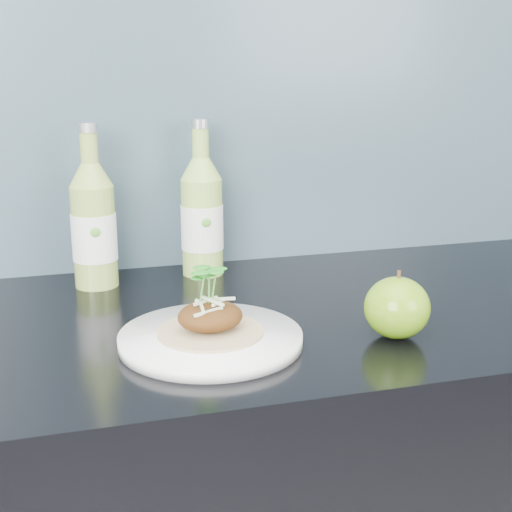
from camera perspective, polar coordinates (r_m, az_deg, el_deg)
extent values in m
cube|color=#688EA4|center=(1.28, -7.38, 14.60)|extent=(4.00, 0.02, 0.70)
cylinder|color=white|center=(0.95, -3.65, -6.61)|extent=(0.25, 0.25, 0.02)
cylinder|color=tan|center=(0.95, -3.66, -6.05)|extent=(0.14, 0.14, 0.00)
ellipsoid|color=#553010|center=(0.94, -3.68, -4.83)|extent=(0.09, 0.07, 0.04)
ellipsoid|color=#487F0D|center=(0.98, 11.22, -4.08)|extent=(0.12, 0.12, 0.08)
cylinder|color=#472D14|center=(0.97, 11.35, -1.56)|extent=(0.01, 0.00, 0.01)
cylinder|color=#8EAC47|center=(1.20, -12.80, 1.51)|extent=(0.09, 0.09, 0.17)
cone|color=#8EAC47|center=(1.18, -13.10, 6.36)|extent=(0.07, 0.07, 0.04)
cylinder|color=#8EAC47|center=(1.18, -13.22, 8.44)|extent=(0.03, 0.03, 0.05)
cylinder|color=silver|center=(1.18, -13.32, 9.99)|extent=(0.03, 0.03, 0.02)
cylinder|color=white|center=(1.20, -12.80, 1.54)|extent=(0.09, 0.09, 0.08)
ellipsoid|color=#59A533|center=(1.16, -12.73, 1.87)|extent=(0.02, 0.00, 0.02)
cylinder|color=#97C050|center=(1.25, -4.33, 2.32)|extent=(0.07, 0.07, 0.17)
cone|color=#97C050|center=(1.23, -4.43, 7.01)|extent=(0.07, 0.07, 0.04)
cylinder|color=#97C050|center=(1.22, -4.47, 9.03)|extent=(0.03, 0.03, 0.05)
cylinder|color=silver|center=(1.22, -4.50, 10.52)|extent=(0.03, 0.03, 0.02)
cylinder|color=white|center=(1.25, -4.33, 2.34)|extent=(0.07, 0.07, 0.08)
ellipsoid|color=#59A533|center=(1.21, -3.99, 2.69)|extent=(0.02, 0.00, 0.02)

